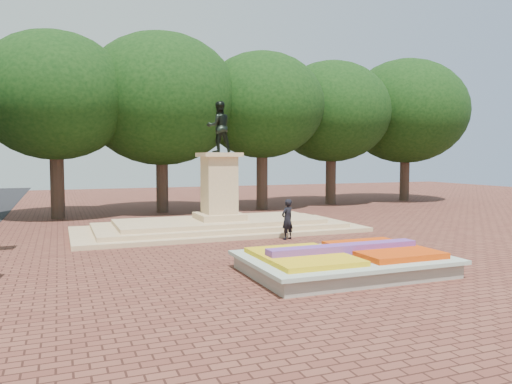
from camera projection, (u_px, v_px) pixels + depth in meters
ground at (288, 263)px, 17.38m from camera, size 90.00×90.00×0.00m
flower_bed at (344, 261)px, 15.88m from camera, size 6.30×4.30×0.91m
monument at (219, 214)px, 24.74m from camera, size 14.00×6.00×6.40m
tree_row_back at (208, 114)px, 34.46m from camera, size 44.80×8.80×10.43m
pedestrian at (287, 219)px, 22.25m from camera, size 0.78×0.67×1.81m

